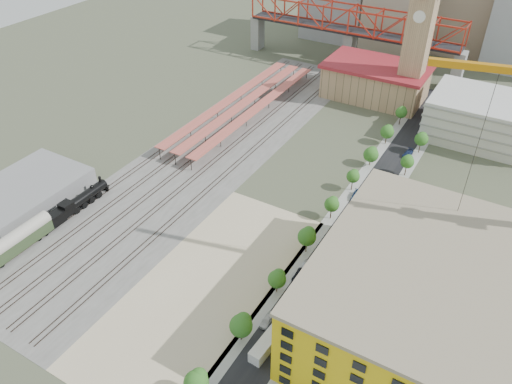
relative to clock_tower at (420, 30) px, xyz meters
The scene contains 30 objects.
ground 85.36m from the clock_tower, 95.71° to the right, with size 400.00×400.00×0.00m, color #474C38.
ballast_strip 81.63m from the clock_tower, 125.15° to the right, with size 36.00×165.00×0.06m, color #605E59.
dirt_lot 115.74m from the clock_tower, 96.14° to the right, with size 28.00×67.00×0.06m, color tan.
street_asphalt 71.48m from the clock_tower, 82.98° to the right, with size 12.00×170.00×0.06m, color black.
sidewalk_west 71.08m from the clock_tower, 87.80° to the right, with size 3.00×170.00×0.04m, color gray.
sidewalk_east 72.31m from the clock_tower, 78.27° to the right, with size 3.00×170.00×0.04m, color gray.
construction_pad 110.41m from the clock_tower, 69.69° to the right, with size 50.00×90.00×0.06m, color gray.
rail_tracks 82.57m from the clock_tower, 126.24° to the right, with size 26.56×160.00×0.18m.
platform_canopies 65.08m from the clock_tower, 144.47° to the right, with size 16.00×80.00×4.12m.
station_hall 25.65m from the clock_tower, behind, with size 38.00×24.00×13.10m.
clock_tower is the anchor object (origin of this frame).
parking_garage 36.81m from the clock_tower, 19.64° to the right, with size 34.00×26.00×14.00m, color silver.
truss_bridge 42.56m from the clock_tower, 142.85° to the left, with size 94.00×9.60×25.60m.
construction_building 107.36m from the clock_tower, 71.22° to the right, with size 44.60×50.60×18.80m.
warehouse 135.13m from the clock_tower, 123.93° to the right, with size 22.00×32.00×5.00m, color gray.
street_trees 80.70m from the clock_tower, 83.91° to the right, with size 15.40×124.40×8.00m.
skyline 62.60m from the clock_tower, 90.49° to the left, with size 133.00×46.00×60.00m.
locomotive 123.73m from the clock_tower, 118.68° to the right, with size 3.05×23.57×5.89m.
coach 140.55m from the clock_tower, 114.81° to the right, with size 3.38×19.64×6.16m.
site_trailer_a 122.32m from the clock_tower, 86.15° to the right, with size 2.63×9.99×2.73m, color silver.
site_trailer_b 115.40m from the clock_tower, 85.91° to the right, with size 2.68×10.18×2.79m, color silver.
site_trailer_c 105.80m from the clock_tower, 85.51° to the right, with size 2.67×10.15×2.78m, color silver.
site_trailer_d 92.57m from the clock_tower, 84.81° to the right, with size 2.59×9.83×2.69m, color silver.
car_0 117.19m from the clock_tower, 87.48° to the right, with size 1.86×4.61×1.57m, color #BCBCBC.
car_1 99.25m from the clock_tower, 86.99° to the right, with size 1.42×4.06×1.34m, color #98989D.
car_2 102.78m from the clock_tower, 87.10° to the right, with size 2.24×4.87×1.35m, color black.
car_3 69.28m from the clock_tower, 85.48° to the right, with size 2.06×5.07×1.47m, color navy.
car_5 93.91m from the clock_tower, 82.95° to the right, with size 1.58×4.54×1.50m, color gray.
car_6 79.39m from the clock_tower, 81.49° to the right, with size 2.51×5.45×1.51m, color black.
car_7 45.12m from the clock_tower, 71.91° to the right, with size 2.12×5.22×1.51m, color navy.
Camera 1 is at (45.37, -93.70, 83.70)m, focal length 35.00 mm.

